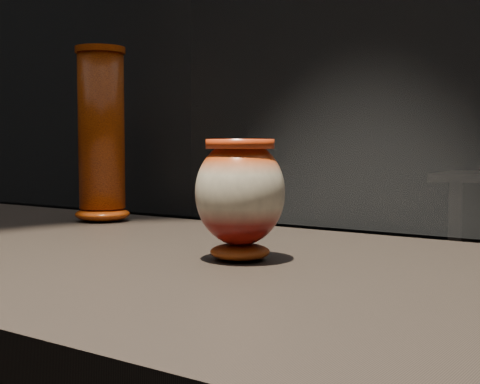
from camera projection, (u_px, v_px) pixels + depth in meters
The scene contains 2 objects.
main_vase at pixel (240, 194), 0.97m from camera, with size 0.16×0.16×0.18m.
tall_vase at pixel (101, 138), 1.46m from camera, with size 0.15×0.15×0.38m.
Camera 1 is at (0.73, -0.76, 1.07)m, focal length 50.00 mm.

